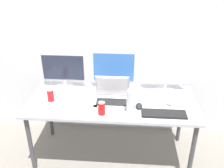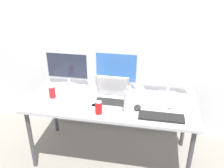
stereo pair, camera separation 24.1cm
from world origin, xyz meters
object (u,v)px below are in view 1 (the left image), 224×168
object	(u,v)px
monitor_center	(114,69)
keyboard_main	(164,114)
laptop_silver	(112,96)
soda_can_near_keyboard	(102,108)
mouse_by_laptop	(139,106)
soda_can_by_laptop	(51,95)
work_desk	(112,105)
monitor_left	(64,70)
keyboard_aux	(76,108)
mouse_by_keyboard	(170,102)
monitor_right	(166,72)
water_bottle	(131,101)

from	to	relation	value
monitor_center	keyboard_main	distance (m)	0.73
laptop_silver	soda_can_near_keyboard	distance (m)	0.25
mouse_by_laptop	soda_can_by_laptop	world-z (taller)	soda_can_by_laptop
work_desk	monitor_left	xyz separation A→B (m)	(-0.55, 0.25, 0.27)
soda_can_by_laptop	keyboard_aux	bearing A→B (deg)	-25.31
monitor_center	mouse_by_keyboard	size ratio (longest dim) A/B	4.29
monitor_right	monitor_center	bearing A→B (deg)	-179.61
mouse_by_keyboard	water_bottle	size ratio (longest dim) A/B	0.37
laptop_silver	monitor_center	bearing A→B (deg)	90.17
monitor_right	keyboard_main	size ratio (longest dim) A/B	1.11
monitor_right	soda_can_by_laptop	size ratio (longest dim) A/B	3.65
work_desk	water_bottle	world-z (taller)	water_bottle
monitor_center	monitor_left	bearing A→B (deg)	179.99
monitor_left	keyboard_main	size ratio (longest dim) A/B	1.16
monitor_right	keyboard_main	distance (m)	0.54
laptop_silver	mouse_by_keyboard	size ratio (longest dim) A/B	3.18
work_desk	monitor_right	bearing A→B (deg)	24.34
monitor_left	work_desk	bearing A→B (deg)	-24.38
water_bottle	monitor_right	bearing A→B (deg)	52.73
monitor_center	keyboard_main	world-z (taller)	monitor_center
laptop_silver	keyboard_aux	bearing A→B (deg)	-152.37
monitor_right	water_bottle	bearing A→B (deg)	-127.27
soda_can_near_keyboard	mouse_by_keyboard	bearing A→B (deg)	19.89
mouse_by_keyboard	water_bottle	distance (m)	0.46
keyboard_aux	water_bottle	bearing A→B (deg)	0.07
water_bottle	soda_can_by_laptop	world-z (taller)	water_bottle
monitor_left	soda_can_near_keyboard	world-z (taller)	monitor_left
monitor_left	mouse_by_laptop	bearing A→B (deg)	-24.59
laptop_silver	water_bottle	size ratio (longest dim) A/B	1.18
monitor_left	soda_can_by_laptop	distance (m)	0.36
monitor_right	keyboard_aux	xyz separation A→B (m)	(-0.89, -0.46, -0.21)
water_bottle	mouse_by_keyboard	bearing A→B (deg)	26.95
soda_can_by_laptop	monitor_left	bearing A→B (deg)	78.43
laptop_silver	soda_can_near_keyboard	world-z (taller)	laptop_silver
monitor_right	work_desk	bearing A→B (deg)	-155.66
laptop_silver	soda_can_by_laptop	world-z (taller)	laptop_silver
mouse_by_laptop	soda_can_by_laptop	xyz separation A→B (m)	(-0.89, 0.06, 0.05)
mouse_by_laptop	soda_can_by_laptop	size ratio (longest dim) A/B	0.84
work_desk	monitor_left	size ratio (longest dim) A/B	3.58
soda_can_near_keyboard	monitor_right	bearing A→B (deg)	39.52
keyboard_aux	work_desk	bearing A→B (deg)	34.79
monitor_right	water_bottle	size ratio (longest dim) A/B	1.60
work_desk	soda_can_by_laptop	size ratio (longest dim) A/B	13.60
laptop_silver	keyboard_main	distance (m)	0.55
water_bottle	soda_can_by_laptop	distance (m)	0.83
work_desk	soda_can_near_keyboard	world-z (taller)	soda_can_near_keyboard
mouse_by_keyboard	mouse_by_laptop	xyz separation A→B (m)	(-0.31, -0.09, -0.00)
monitor_center	mouse_by_keyboard	world-z (taller)	monitor_center
keyboard_main	soda_can_by_laptop	distance (m)	1.13
mouse_by_keyboard	water_bottle	xyz separation A→B (m)	(-0.39, -0.20, 0.11)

